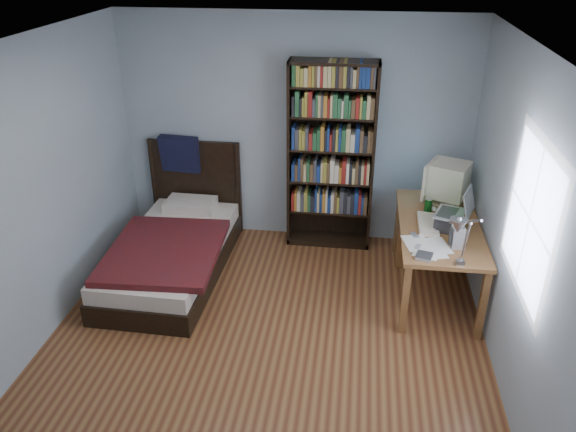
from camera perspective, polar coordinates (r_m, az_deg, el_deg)
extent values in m
plane|color=#5C2E1B|center=(4.94, -2.46, -13.24)|extent=(4.20, 4.20, 0.00)
plane|color=white|center=(3.84, -3.21, 16.61)|extent=(4.20, 4.20, 0.00)
cube|color=#8F9EA7|center=(6.17, 0.66, 8.61)|extent=(3.80, 0.04, 2.50)
cube|color=#8F9EA7|center=(4.93, -25.08, 1.12)|extent=(0.04, 4.20, 2.50)
cube|color=#8F9EA7|center=(4.36, 22.65, -1.70)|extent=(0.04, 4.20, 2.50)
cube|color=white|center=(4.14, 23.43, -0.23)|extent=(0.01, 1.14, 1.14)
cube|color=white|center=(4.14, 23.35, -0.23)|extent=(0.01, 1.00, 1.00)
cube|color=brown|center=(5.47, 15.15, -1.00)|extent=(0.75, 1.54, 0.04)
cube|color=brown|center=(5.01, 11.81, -8.31)|extent=(0.06, 0.06, 0.69)
cube|color=brown|center=(5.11, 19.16, -8.58)|extent=(0.06, 0.06, 0.69)
cube|color=brown|center=(6.24, 11.12, -0.73)|extent=(0.06, 0.06, 0.69)
cube|color=brown|center=(6.32, 16.99, -1.07)|extent=(0.06, 0.06, 0.69)
cube|color=brown|center=(6.12, 14.21, -1.64)|extent=(0.69, 0.40, 0.68)
cube|color=beige|center=(5.90, 15.39, 1.44)|extent=(0.30, 0.28, 0.03)
cylinder|color=beige|center=(5.89, 15.44, 1.80)|extent=(0.09, 0.09, 0.05)
cube|color=beige|center=(5.81, 15.95, 3.58)|extent=(0.47, 0.46, 0.35)
cube|color=beige|center=(5.79, 14.16, 3.70)|extent=(0.17, 0.35, 0.37)
cube|color=#429EEF|center=(5.78, 14.03, 3.71)|extent=(0.12, 0.26, 0.24)
cube|color=#2D2D30|center=(5.37, 16.00, -0.53)|extent=(0.29, 0.31, 0.15)
cube|color=#B5B5B9|center=(5.34, 16.11, 0.27)|extent=(0.34, 0.39, 0.02)
cube|color=#2D2D30|center=(5.33, 15.92, 0.38)|extent=(0.23, 0.29, 0.00)
cube|color=#B5B5B9|center=(5.31, 17.91, 1.35)|extent=(0.18, 0.33, 0.23)
cube|color=#0CBF26|center=(5.31, 17.79, 1.36)|extent=(0.14, 0.27, 0.18)
cube|color=#99999E|center=(4.85, 17.08, -4.54)|extent=(0.06, 0.05, 0.04)
cylinder|color=#99999E|center=(4.68, 17.56, -2.59)|extent=(0.02, 0.15, 0.42)
cylinder|color=#99999E|center=(4.33, 17.54, -0.54)|extent=(0.17, 0.35, 0.21)
cone|color=#99999E|center=(4.15, 16.90, -0.99)|extent=(0.13, 0.13, 0.11)
cube|color=beige|center=(5.40, 14.03, -0.80)|extent=(0.19, 0.46, 0.04)
cube|color=gray|center=(5.06, 16.83, -2.07)|extent=(0.11, 0.11, 0.20)
cylinder|color=#07340C|center=(5.66, 14.06, 1.06)|extent=(0.07, 0.07, 0.13)
ellipsoid|color=silver|center=(5.71, 14.57, 0.70)|extent=(0.06, 0.10, 0.03)
cube|color=#B5B5B9|center=(5.19, 12.75, -1.93)|extent=(0.08, 0.11, 0.02)
cube|color=gray|center=(5.01, 13.05, -3.07)|extent=(0.07, 0.09, 0.02)
cube|color=gray|center=(4.87, 13.67, -4.00)|extent=(0.16, 0.16, 0.03)
cube|color=black|center=(6.10, 0.18, 6.15)|extent=(0.03, 0.30, 2.05)
cube|color=black|center=(6.06, 8.63, 5.69)|extent=(0.03, 0.30, 2.05)
cube|color=black|center=(5.78, 4.75, 15.34)|extent=(0.92, 0.30, 0.03)
cube|color=black|center=(6.48, 4.09, -2.31)|extent=(0.92, 0.30, 0.06)
cube|color=black|center=(6.19, 4.47, 6.39)|extent=(0.92, 0.02, 2.05)
cube|color=olive|center=(6.03, 4.39, 6.14)|extent=(0.84, 0.22, 1.85)
cube|color=black|center=(5.96, -11.65, -4.77)|extent=(1.05, 2.02, 0.22)
cube|color=beige|center=(5.87, -11.82, -3.19)|extent=(1.00, 1.96, 0.16)
cube|color=maroon|center=(5.60, -12.42, -3.50)|extent=(1.12, 1.34, 0.07)
cube|color=beige|center=(6.43, -9.86, 1.10)|extent=(0.56, 0.36, 0.12)
cube|color=black|center=(6.61, -9.30, 3.02)|extent=(1.06, 0.05, 1.10)
cylinder|color=black|center=(6.75, -13.42, 3.14)|extent=(0.06, 0.06, 1.10)
cylinder|color=black|center=(6.47, -5.11, 2.75)|extent=(0.06, 0.06, 1.10)
cube|color=black|center=(6.48, -10.91, 6.21)|extent=(0.46, 0.20, 0.43)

